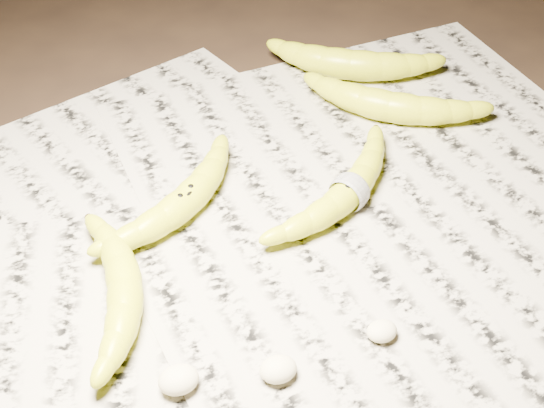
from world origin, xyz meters
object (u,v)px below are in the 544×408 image
object	(u,v)px
banana_taped	(349,190)
banana_upper_b	(351,62)
banana_center	(185,199)
banana_upper_a	(390,104)
banana_left_b	(124,286)

from	to	relation	value
banana_taped	banana_upper_b	world-z (taller)	banana_upper_b
banana_center	banana_upper_b	size ratio (longest dim) A/B	0.96
banana_center	banana_upper_a	world-z (taller)	banana_upper_a
banana_left_b	banana_taped	distance (m)	0.26
banana_upper_b	banana_upper_a	bearing A→B (deg)	-55.87
banana_left_b	banana_upper_a	xyz separation A→B (m)	(0.37, 0.18, 0.00)
banana_left_b	banana_upper_a	size ratio (longest dim) A/B	0.89
banana_upper_a	banana_upper_b	world-z (taller)	banana_upper_b
banana_taped	banana_upper_a	xyz separation A→B (m)	(0.11, 0.13, 0.00)
banana_upper_a	banana_upper_b	bearing A→B (deg)	131.10
banana_left_b	banana_upper_b	world-z (taller)	banana_upper_b
banana_center	banana_taped	world-z (taller)	banana_center
banana_taped	banana_upper_b	bearing A→B (deg)	30.76
banana_left_b	banana_upper_b	xyz separation A→B (m)	(0.36, 0.28, 0.00)
banana_left_b	banana_upper_a	bearing A→B (deg)	-55.19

